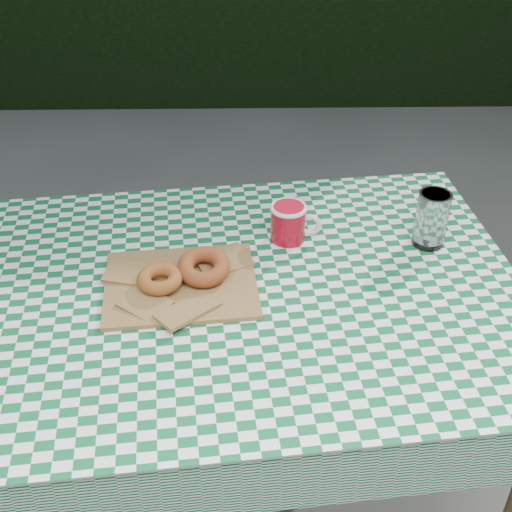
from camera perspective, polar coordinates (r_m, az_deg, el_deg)
The scene contains 7 objects.
table at distance 1.72m, azimuth -2.73°, elevation -12.82°, with size 1.30×0.87×0.75m, color brown.
tablecloth at distance 1.46m, azimuth -3.14°, elevation -2.98°, with size 1.32×0.89×0.01m, color #0E5B2E.
paper_bag at distance 1.47m, azimuth -6.31°, elevation -2.28°, with size 0.32×0.26×0.02m, color olive.
bagel_front at distance 1.45m, azimuth -8.06°, elevation -1.94°, with size 0.10×0.10×0.03m, color #A35421.
bagel_back at distance 1.47m, azimuth -4.40°, elevation -0.92°, with size 0.11×0.11×0.04m, color brown.
coffee_mug at distance 1.59m, azimuth 2.70°, elevation 2.79°, with size 0.16×0.16×0.09m, color #AA0B1E, non-canonical shape.
drinking_glass at distance 1.62m, azimuth 14.46°, elevation 3.02°, with size 0.07×0.07×0.13m, color silver.
Camera 1 is at (0.20, -0.98, 1.67)m, focal length 47.85 mm.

